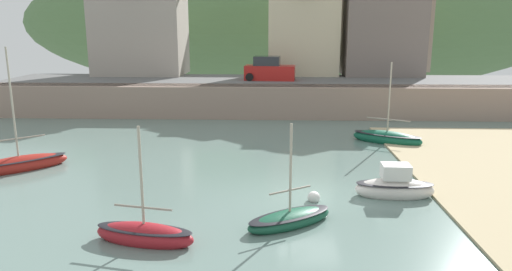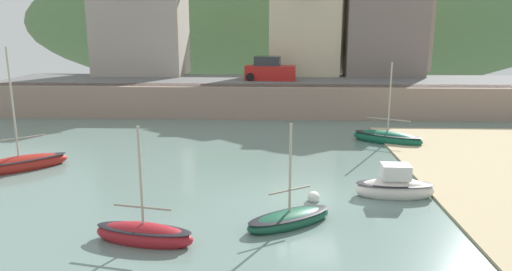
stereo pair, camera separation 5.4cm
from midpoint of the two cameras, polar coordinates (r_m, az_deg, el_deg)
The scene contains 12 objects.
quay_seawall at distance 36.48m, azimuth 4.45°, elevation 4.45°, with size 48.00×9.40×2.40m.
hillside_backdrop at distance 73.79m, azimuth 4.44°, elevation 13.41°, with size 80.00×44.00×20.64m.
waterfront_building_left at distance 45.40m, azimuth -13.84°, elevation 13.79°, with size 8.16×5.93×10.31m.
waterfront_building_centre at distance 43.81m, azimuth 5.66°, elevation 13.21°, with size 6.49×4.41×8.90m.
waterfront_building_right at distance 44.80m, azimuth 15.02°, elevation 14.30°, with size 7.12×5.32×11.18m.
rowboat_small_beached at distance 16.91m, azimuth 3.99°, elevation -9.94°, with size 3.44×2.78×3.79m.
sailboat_tall_mast at distance 20.26m, azimuth 16.25°, elevation -5.99°, with size 3.23×1.28×1.58m.
sailboat_far_left at distance 15.99m, azimuth -13.35°, elevation -11.49°, with size 3.50×1.65×4.04m.
motorboat_with_cabin at distance 29.27m, azimuth 15.41°, elevation -0.26°, with size 4.23×3.12×4.97m.
sailboat_nearest_shore at distance 25.60m, azimuth -26.62°, elevation -3.09°, with size 4.11×3.76×6.09m.
parked_car_near_slipway at distance 39.40m, azimuth 1.56°, elevation 7.84°, with size 4.23×2.05×1.95m.
mooring_buoy at distance 19.17m, azimuth 6.88°, elevation -7.40°, with size 0.50×0.50×0.50m.
Camera 1 is at (-1.52, -18.53, 6.85)m, focal length 33.28 mm.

